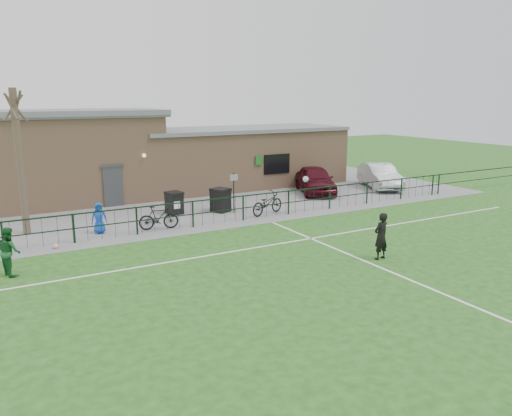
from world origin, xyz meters
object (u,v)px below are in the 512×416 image
bicycle_d (159,218)px  ball_ground (56,246)px  bare_tree (20,163)px  bicycle_e (267,203)px  spectator_child (99,218)px  wheelie_bin_left (174,204)px  car_maroon (315,180)px  outfield_player (9,251)px  wheelie_bin_right (221,201)px  sign_post (234,193)px  car_silver (380,176)px

bicycle_d → ball_ground: 4.42m
bare_tree → bicycle_d: bearing=-22.8°
bicycle_e → spectator_child: (-7.90, 0.48, 0.11)m
wheelie_bin_left → bicycle_e: bearing=-39.0°
bare_tree → bicycle_e: (10.58, -2.03, -2.43)m
spectator_child → bicycle_d: bearing=-7.7°
bicycle_e → spectator_child: 7.92m
spectator_child → bicycle_e: bearing=2.7°
ball_ground → car_maroon: bearing=15.8°
bicycle_e → outfield_player: (-11.51, -3.17, 0.22)m
wheelie_bin_right → car_maroon: (7.06, 1.76, 0.25)m
sign_post → bicycle_d: sign_post is taller
wheelie_bin_right → sign_post: size_ratio=0.55×
wheelie_bin_left → sign_post: 2.97m
bicycle_d → outfield_player: outfield_player is taller
sign_post → spectator_child: sign_post is taller
sign_post → spectator_child: (-6.67, -0.67, -0.34)m
bicycle_e → spectator_child: bearing=67.6°
bare_tree → car_silver: 20.54m
bicycle_d → outfield_player: size_ratio=1.07×
car_maroon → bicycle_e: 6.33m
bicycle_d → spectator_child: bearing=87.6°
sign_post → wheelie_bin_right: bearing=134.7°
wheelie_bin_right → ball_ground: (-8.12, -2.54, -0.46)m
bicycle_e → ball_ground: size_ratio=9.60×
car_maroon → bicycle_d: 11.40m
bicycle_e → bicycle_d: bearing=72.2°
bare_tree → bicycle_d: 6.02m
car_silver → outfield_player: bearing=-140.8°
sign_post → outfield_player: size_ratio=1.26×
bicycle_e → ball_ground: bicycle_e is taller
bare_tree → sign_post: size_ratio=3.00×
car_silver → outfield_player: (-21.34, -5.93, 0.02)m
wheelie_bin_left → spectator_child: bearing=-163.2°
wheelie_bin_right → ball_ground: wheelie_bin_right is taller
sign_post → wheelie_bin_left: bearing=156.2°
wheelie_bin_left → car_silver: bearing=-6.3°
bare_tree → outfield_player: (-0.93, -5.19, -2.20)m
wheelie_bin_right → sign_post: (0.50, -0.50, 0.45)m
bare_tree → outfield_player: size_ratio=3.77×
sign_post → bicycle_d: bearing=-163.6°
wheelie_bin_right → car_silver: size_ratio=0.24×
spectator_child → sign_post: bearing=11.9°
sign_post → ball_ground: (-8.61, -2.04, -0.91)m
wheelie_bin_right → car_silver: (11.56, 1.11, 0.21)m
wheelie_bin_left → sign_post: sign_post is taller
car_maroon → bicycle_d: size_ratio=2.72×
bare_tree → car_silver: bare_tree is taller
bicycle_e → car_maroon: bearing=-76.3°
wheelie_bin_left → car_silver: size_ratio=0.22×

